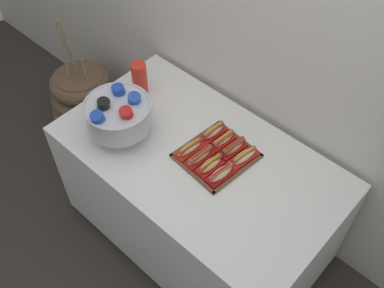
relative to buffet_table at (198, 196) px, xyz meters
name	(u,v)px	position (x,y,z in m)	size (l,w,h in m)	color
ground_plane	(197,232)	(0.00, 0.00, -0.42)	(10.00, 10.00, 0.00)	#38332D
back_wall	(270,30)	(0.00, 0.51, 0.88)	(6.00, 0.10, 2.60)	silver
buffet_table	(198,196)	(0.00, 0.00, 0.00)	(1.51, 0.86, 0.80)	white
floor_vase	(85,103)	(-1.25, 0.14, -0.17)	(0.50, 0.50, 1.03)	brown
serving_tray	(216,156)	(0.07, 0.06, 0.38)	(0.36, 0.39, 0.01)	brown
hot_dog_0	(190,148)	(-0.05, -0.01, 0.41)	(0.08, 0.17, 0.06)	red
hot_dog_1	(200,156)	(0.03, -0.02, 0.41)	(0.07, 0.17, 0.06)	red
hot_dog_2	(210,165)	(0.10, -0.03, 0.41)	(0.08, 0.16, 0.06)	red
hot_dog_3	(221,174)	(0.18, -0.04, 0.41)	(0.08, 0.16, 0.06)	#B21414
hot_dog_4	(213,132)	(-0.03, 0.15, 0.41)	(0.08, 0.16, 0.06)	red
hot_dog_5	(223,140)	(0.04, 0.14, 0.41)	(0.07, 0.16, 0.06)	red
hot_dog_6	(233,148)	(0.12, 0.14, 0.42)	(0.07, 0.16, 0.06)	red
hot_dog_7	(244,157)	(0.19, 0.13, 0.41)	(0.09, 0.18, 0.06)	red
punch_bowl	(118,114)	(-0.41, -0.16, 0.53)	(0.35, 0.36, 0.26)	silver
cup_stack	(140,78)	(-0.57, 0.13, 0.48)	(0.09, 0.09, 0.20)	red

